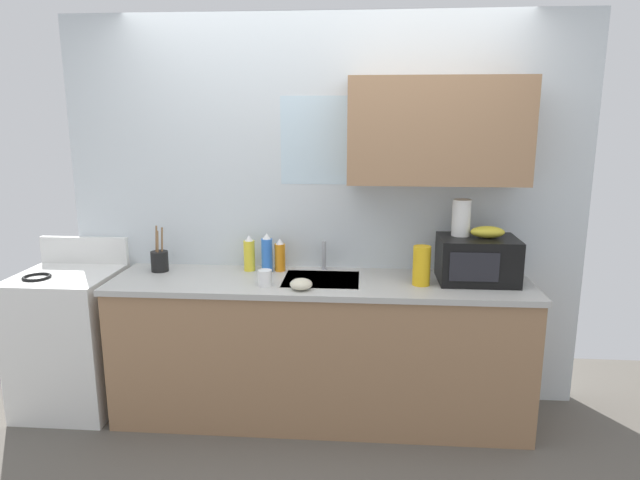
% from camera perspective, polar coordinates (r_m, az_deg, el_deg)
% --- Properties ---
extents(kitchen_wall_assembly, '(3.33, 0.42, 2.50)m').
position_cam_1_polar(kitchen_wall_assembly, '(3.60, 2.56, 4.30)').
color(kitchen_wall_assembly, silver).
rests_on(kitchen_wall_assembly, ground).
extents(counter_unit, '(2.56, 0.63, 0.90)m').
position_cam_1_polar(counter_unit, '(3.56, 0.00, -10.93)').
color(counter_unit, '#9E7551').
rests_on(counter_unit, ground).
extents(sink_faucet, '(0.03, 0.03, 0.19)m').
position_cam_1_polar(sink_faucet, '(3.62, 0.41, -1.60)').
color(sink_faucet, '#B2B5BA').
rests_on(sink_faucet, counter_unit).
extents(stove_range, '(0.60, 0.60, 1.08)m').
position_cam_1_polar(stove_range, '(4.02, -24.05, -9.26)').
color(stove_range, white).
rests_on(stove_range, ground).
extents(microwave, '(0.46, 0.35, 0.27)m').
position_cam_1_polar(microwave, '(3.48, 15.75, -1.94)').
color(microwave, black).
rests_on(microwave, counter_unit).
extents(banana_bunch, '(0.20, 0.11, 0.07)m').
position_cam_1_polar(banana_bunch, '(3.45, 16.73, 0.79)').
color(banana_bunch, gold).
rests_on(banana_bunch, microwave).
extents(paper_towel_roll, '(0.11, 0.11, 0.22)m').
position_cam_1_polar(paper_towel_roll, '(3.46, 14.21, 2.22)').
color(paper_towel_roll, white).
rests_on(paper_towel_roll, microwave).
extents(dish_soap_bottle_orange, '(0.07, 0.07, 0.21)m').
position_cam_1_polar(dish_soap_bottle_orange, '(3.60, -4.11, -1.62)').
color(dish_soap_bottle_orange, orange).
rests_on(dish_soap_bottle_orange, counter_unit).
extents(dish_soap_bottle_blue, '(0.07, 0.07, 0.25)m').
position_cam_1_polar(dish_soap_bottle_blue, '(3.58, -5.43, -1.40)').
color(dish_soap_bottle_blue, blue).
rests_on(dish_soap_bottle_blue, counter_unit).
extents(dish_soap_bottle_yellow, '(0.07, 0.07, 0.23)m').
position_cam_1_polar(dish_soap_bottle_yellow, '(3.62, -7.23, -1.44)').
color(dish_soap_bottle_yellow, yellow).
rests_on(dish_soap_bottle_yellow, counter_unit).
extents(cereal_canister, '(0.10, 0.10, 0.23)m').
position_cam_1_polar(cereal_canister, '(3.34, 10.32, -2.59)').
color(cereal_canister, gold).
rests_on(cereal_canister, counter_unit).
extents(mug_white, '(0.08, 0.08, 0.09)m').
position_cam_1_polar(mug_white, '(3.30, -5.63, -3.87)').
color(mug_white, white).
rests_on(mug_white, counter_unit).
extents(utensil_crock, '(0.11, 0.11, 0.30)m').
position_cam_1_polar(utensil_crock, '(3.73, -16.05, -2.01)').
color(utensil_crock, black).
rests_on(utensil_crock, counter_unit).
extents(small_bowl, '(0.13, 0.13, 0.06)m').
position_cam_1_polar(small_bowl, '(3.22, -1.94, -4.53)').
color(small_bowl, beige).
rests_on(small_bowl, counter_unit).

